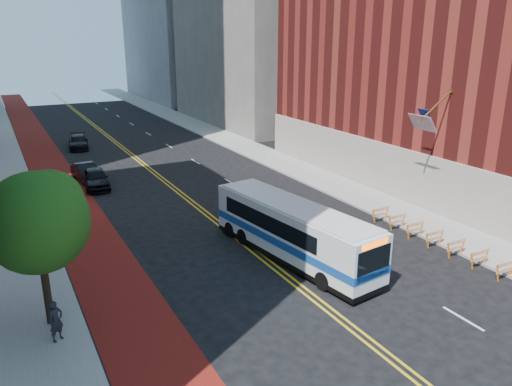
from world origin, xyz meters
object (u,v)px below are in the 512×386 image
Objects in this scene: car_a at (96,178)px; car_b at (87,172)px; car_c at (79,142)px; pedestrian at (56,321)px; transit_bus at (292,230)px; street_tree at (38,218)px.

car_a reaches higher than car_b.
pedestrian reaches higher than car_c.
transit_bus reaches higher than pedestrian.
car_c is at bearing 78.85° from street_tree.
transit_bus is 6.69× the size of pedestrian.
car_b is 24.27m from pedestrian.
transit_bus is 35.07m from car_c.
pedestrian is at bearing -91.97° from car_c.
street_tree reaches higher than pedestrian.
street_tree is 3.81× the size of pedestrian.
car_b is at bearing 76.10° from street_tree.
street_tree is 1.39× the size of car_c.
transit_bus reaches higher than car_c.
car_a is (5.74, 19.68, -4.11)m from street_tree.
car_c is (1.26, 15.83, -0.10)m from car_a.
street_tree reaches higher than car_b.
car_b is 13.50m from car_c.
street_tree reaches higher than transit_bus.
pedestrian is (-6.95, -37.07, 0.33)m from car_c.
pedestrian is at bearing -176.71° from transit_bus.
car_b is 0.93× the size of car_c.
car_a is at bearing -91.16° from car_b.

